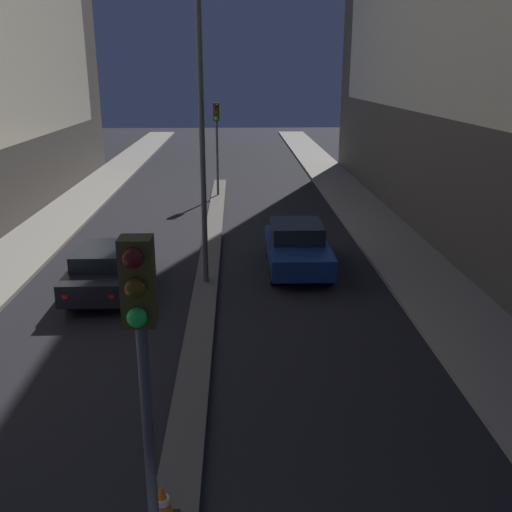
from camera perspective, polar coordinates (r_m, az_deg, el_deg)
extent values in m
cube|color=#56544F|center=(19.86, -4.70, -0.47)|extent=(0.71, 30.47, 0.12)
cylinder|color=#4C4C51|center=(6.85, -10.39, -21.28)|extent=(0.12, 0.12, 3.80)
cube|color=#3D3814|center=(5.68, -11.72, -2.52)|extent=(0.32, 0.28, 0.90)
sphere|color=#4C0F0F|center=(5.41, -12.22, -0.21)|extent=(0.20, 0.20, 0.20)
sphere|color=#4C380A|center=(5.51, -12.02, -3.17)|extent=(0.20, 0.20, 0.20)
sphere|color=#1EEA4C|center=(5.62, -11.82, -6.03)|extent=(0.20, 0.20, 0.20)
cylinder|color=#4C4C51|center=(29.99, -3.89, 9.69)|extent=(0.12, 0.12, 3.80)
cube|color=#3D3814|center=(29.74, -3.98, 14.18)|extent=(0.32, 0.28, 0.90)
sphere|color=#4C0F0F|center=(29.54, -4.01, 14.73)|extent=(0.20, 0.20, 0.20)
sphere|color=#4C380A|center=(29.56, -4.00, 14.15)|extent=(0.20, 0.20, 0.20)
sphere|color=#1EEA4C|center=(29.58, -3.98, 13.57)|extent=(0.20, 0.20, 0.20)
cylinder|color=#4C4C51|center=(16.80, -5.38, 10.65)|extent=(0.16, 0.16, 8.17)
cone|color=orange|center=(8.95, -9.35, -23.13)|extent=(0.37, 0.37, 0.65)
cylinder|color=white|center=(8.93, -9.36, -22.98)|extent=(0.21, 0.21, 0.09)
cube|color=black|center=(17.80, -14.68, -1.26)|extent=(1.74, 4.63, 0.64)
cube|color=black|center=(17.31, -15.06, 0.08)|extent=(1.48, 2.08, 0.46)
cube|color=red|center=(15.84, -18.58, -3.91)|extent=(0.14, 0.04, 0.10)
cube|color=red|center=(15.54, -14.26, -3.94)|extent=(0.14, 0.04, 0.10)
cylinder|color=black|center=(19.40, -15.92, -0.76)|extent=(0.22, 0.64, 0.64)
cylinder|color=black|center=(19.08, -11.48, -0.73)|extent=(0.22, 0.64, 0.64)
cylinder|color=black|center=(16.79, -18.15, -3.91)|extent=(0.22, 0.64, 0.64)
cylinder|color=black|center=(16.43, -13.04, -3.94)|extent=(0.22, 0.64, 0.64)
cube|color=navy|center=(18.92, 4.16, 0.49)|extent=(1.95, 4.29, 0.66)
cube|color=black|center=(19.06, 4.10, 2.52)|extent=(1.65, 1.93, 0.55)
cube|color=red|center=(20.90, 1.69, 2.32)|extent=(0.14, 0.04, 0.10)
cube|color=red|center=(21.03, 5.40, 2.35)|extent=(0.14, 0.04, 0.10)
cylinder|color=black|center=(20.21, 1.32, 0.70)|extent=(0.22, 0.64, 0.64)
cylinder|color=black|center=(20.38, 6.16, 0.75)|extent=(0.22, 0.64, 0.64)
cylinder|color=black|center=(17.70, 1.80, -1.85)|extent=(0.22, 0.64, 0.64)
cylinder|color=black|center=(17.89, 7.33, -1.77)|extent=(0.22, 0.64, 0.64)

